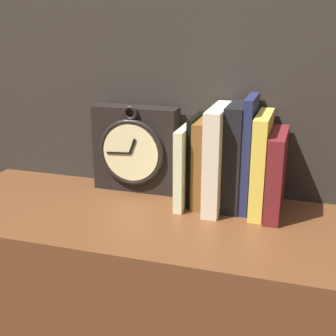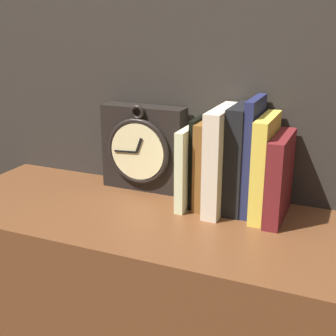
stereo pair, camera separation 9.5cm
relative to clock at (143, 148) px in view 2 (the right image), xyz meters
name	(u,v)px [view 2 (the right image)]	position (x,y,z in m)	size (l,w,h in m)	color
wall_back	(205,9)	(0.12, 0.07, 0.32)	(6.00, 0.05, 2.60)	#2D2823
clock	(143,148)	(0.00, 0.00, 0.00)	(0.20, 0.07, 0.21)	black
book_slot0_cream	(191,165)	(0.14, -0.04, -0.01)	(0.02, 0.15, 0.18)	beige
book_slot1_black	(200,160)	(0.15, -0.02, 0.00)	(0.01, 0.11, 0.20)	black
book_slot2_brown	(208,163)	(0.17, -0.03, -0.01)	(0.03, 0.13, 0.19)	brown
book_slot3_cream	(221,160)	(0.21, -0.05, 0.01)	(0.03, 0.16, 0.22)	beige
book_slot4_black	(240,159)	(0.24, -0.03, 0.01)	(0.04, 0.12, 0.23)	black
book_slot5_navy	(253,156)	(0.27, -0.03, 0.02)	(0.02, 0.12, 0.25)	#1E234C
book_slot6_yellow	(265,167)	(0.30, -0.04, 0.00)	(0.03, 0.15, 0.21)	yellow
book_slot7_maroon	(280,178)	(0.33, -0.04, -0.01)	(0.03, 0.15, 0.18)	maroon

